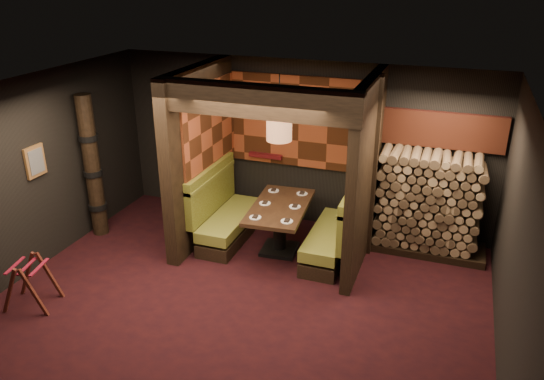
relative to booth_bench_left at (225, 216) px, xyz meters
The scene contains 23 objects.
floor 1.95m from the booth_bench_left, 59.77° to the right, with size 6.50×5.50×0.02m, color black.
ceiling 3.11m from the booth_bench_left, 59.77° to the right, with size 6.50×5.50×0.02m, color black.
wall_back 1.79m from the booth_bench_left, 49.10° to the left, with size 6.50×0.02×2.85m, color black.
wall_front 4.63m from the booth_bench_left, 77.70° to the right, with size 6.50×0.02×2.85m, color black.
wall_left 3.01m from the booth_bench_left, 144.33° to the right, with size 0.02×5.50×2.85m, color black.
wall_right 4.65m from the booth_bench_left, 21.35° to the right, with size 0.02×5.50×2.85m, color black.
partition_left 1.10m from the booth_bench_left, behind, with size 0.20×2.20×2.85m, color black.
partition_right 2.48m from the booth_bench_left, ahead, with size 0.15×2.10×2.85m, color black.
header_beam 2.60m from the booth_bench_left, 45.41° to the right, with size 2.85×0.18×0.44m, color black.
tapa_back_panel 2.00m from the booth_bench_left, 48.54° to the left, with size 2.40×0.06×1.55m, color #974121.
tapa_side_panel 1.48m from the booth_bench_left, 146.90° to the left, with size 0.04×1.85×1.45m, color #974121.
lacquer_shelf 1.32m from the booth_bench_left, 70.12° to the left, with size 0.60×0.12×0.07m, color #550E14.
booth_bench_left is the anchor object (origin of this frame).
booth_bench_right 1.89m from the booth_bench_left, ahead, with size 0.68×1.60×1.14m.
dining_table 1.03m from the booth_bench_left, ahead, with size 0.95×1.59×0.81m.
place_settings 1.10m from the booth_bench_left, ahead, with size 0.74×1.26×0.03m.
pendant_lamp 1.98m from the booth_bench_left, ahead, with size 0.38×0.38×0.98m.
framed_picture 3.00m from the booth_bench_left, 145.49° to the right, with size 0.05×0.36×0.46m.
luggage_rack 3.09m from the booth_bench_left, 122.21° to the right, with size 0.75×0.60×0.73m.
totem_column 2.30m from the booth_bench_left, 165.25° to the right, with size 0.31×0.31×2.40m.
firewood_stack 3.35m from the booth_bench_left, 12.17° to the left, with size 1.73×0.70×1.64m.
mosaic_header 3.73m from the booth_bench_left, 17.60° to the left, with size 1.83×0.10×0.56m, color maroon.
bay_front_post 2.58m from the booth_bench_left, ahead, with size 0.08×0.08×2.85m, color black.
Camera 1 is at (2.46, -5.53, 4.24)m, focal length 35.00 mm.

